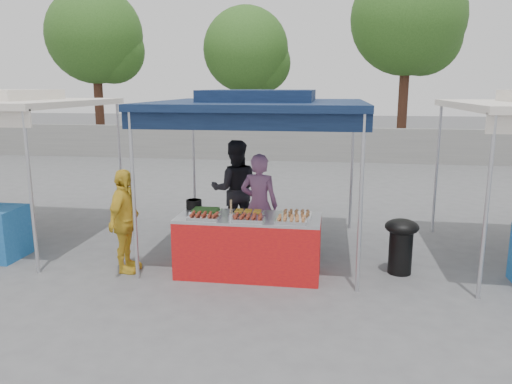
# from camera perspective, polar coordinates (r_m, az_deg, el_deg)

# --- Properties ---
(ground_plane) EXTENTS (80.00, 80.00, 0.00)m
(ground_plane) POSITION_cam_1_polar(r_m,az_deg,el_deg) (7.31, -0.71, -9.06)
(ground_plane) COLOR #5D5D5F
(back_wall) EXTENTS (40.00, 0.25, 1.20)m
(back_wall) POSITION_cam_1_polar(r_m,az_deg,el_deg) (17.88, 5.01, 5.46)
(back_wall) COLOR gray
(back_wall) RESTS_ON ground_plane
(main_canopy) EXTENTS (3.20, 3.20, 2.57)m
(main_canopy) POSITION_cam_1_polar(r_m,az_deg,el_deg) (7.78, 0.41, 10.12)
(main_canopy) COLOR silver
(main_canopy) RESTS_ON ground_plane
(tree_0) EXTENTS (3.78, 3.77, 6.48)m
(tree_0) POSITION_cam_1_polar(r_m,az_deg,el_deg) (21.58, -17.51, 16.27)
(tree_0) COLOR #432519
(tree_0) RESTS_ON ground_plane
(tree_1) EXTENTS (3.38, 3.30, 5.67)m
(tree_1) POSITION_cam_1_polar(r_m,az_deg,el_deg) (20.15, -0.72, 15.56)
(tree_1) COLOR #432519
(tree_1) RESTS_ON ground_plane
(tree_2) EXTENTS (4.16, 4.16, 7.14)m
(tree_2) POSITION_cam_1_polar(r_m,az_deg,el_deg) (20.15, 17.36, 17.94)
(tree_2) COLOR #432519
(tree_2) RESTS_ON ground_plane
(vendor_table) EXTENTS (2.00, 0.80, 0.85)m
(vendor_table) POSITION_cam_1_polar(r_m,az_deg,el_deg) (7.07, -0.85, -6.13)
(vendor_table) COLOR red
(vendor_table) RESTS_ON ground_plane
(food_tray_fl) EXTENTS (0.42, 0.30, 0.07)m
(food_tray_fl) POSITION_cam_1_polar(r_m,az_deg,el_deg) (6.83, -5.94, -2.83)
(food_tray_fl) COLOR silver
(food_tray_fl) RESTS_ON vendor_table
(food_tray_fm) EXTENTS (0.42, 0.30, 0.07)m
(food_tray_fm) POSITION_cam_1_polar(r_m,az_deg,el_deg) (6.71, -0.88, -3.05)
(food_tray_fm) COLOR silver
(food_tray_fm) RESTS_ON vendor_table
(food_tray_fr) EXTENTS (0.42, 0.30, 0.07)m
(food_tray_fr) POSITION_cam_1_polar(r_m,az_deg,el_deg) (6.64, 4.06, -3.23)
(food_tray_fr) COLOR silver
(food_tray_fr) RESTS_ON vendor_table
(food_tray_bl) EXTENTS (0.42, 0.30, 0.07)m
(food_tray_bl) POSITION_cam_1_polar(r_m,az_deg,el_deg) (7.12, -5.76, -2.22)
(food_tray_bl) COLOR silver
(food_tray_bl) RESTS_ON vendor_table
(food_tray_bm) EXTENTS (0.42, 0.30, 0.07)m
(food_tray_bm) POSITION_cam_1_polar(r_m,az_deg,el_deg) (7.02, -0.92, -2.35)
(food_tray_bm) COLOR silver
(food_tray_bm) RESTS_ON vendor_table
(food_tray_br) EXTENTS (0.42, 0.30, 0.07)m
(food_tray_br) POSITION_cam_1_polar(r_m,az_deg,el_deg) (6.93, 4.64, -2.60)
(food_tray_br) COLOR silver
(food_tray_br) RESTS_ON vendor_table
(cooking_pot) EXTENTS (0.23, 0.23, 0.13)m
(cooking_pot) POSITION_cam_1_polar(r_m,az_deg,el_deg) (7.42, -7.11, -1.40)
(cooking_pot) COLOR black
(cooking_pot) RESTS_ON vendor_table
(skewer_cup) EXTENTS (0.08, 0.08, 0.10)m
(skewer_cup) POSITION_cam_1_polar(r_m,az_deg,el_deg) (6.70, -2.83, -2.92)
(skewer_cup) COLOR silver
(skewer_cup) RESTS_ON vendor_table
(wok_burner) EXTENTS (0.48, 0.48, 0.80)m
(wok_burner) POSITION_cam_1_polar(r_m,az_deg,el_deg) (7.39, 16.24, -5.43)
(wok_burner) COLOR black
(wok_burner) RESTS_ON ground_plane
(crate_left) EXTENTS (0.45, 0.31, 0.27)m
(crate_left) POSITION_cam_1_polar(r_m,az_deg,el_deg) (7.85, -2.21, -6.50)
(crate_left) COLOR #143EA8
(crate_left) RESTS_ON ground_plane
(crate_right) EXTENTS (0.52, 0.36, 0.31)m
(crate_right) POSITION_cam_1_polar(r_m,az_deg,el_deg) (7.64, 1.59, -6.87)
(crate_right) COLOR #143EA8
(crate_right) RESTS_ON ground_plane
(crate_stacked) EXTENTS (0.51, 0.36, 0.30)m
(crate_stacked) POSITION_cam_1_polar(r_m,az_deg,el_deg) (7.54, 1.60, -4.66)
(crate_stacked) COLOR #143EA8
(crate_stacked) RESTS_ON crate_right
(vendor_woman) EXTENTS (0.64, 0.46, 1.62)m
(vendor_woman) POSITION_cam_1_polar(r_m,az_deg,el_deg) (7.76, 0.36, -1.52)
(vendor_woman) COLOR #8E5A85
(vendor_woman) RESTS_ON ground_plane
(helper_man) EXTENTS (0.97, 0.83, 1.72)m
(helper_man) POSITION_cam_1_polar(r_m,az_deg,el_deg) (8.70, -2.42, 0.30)
(helper_man) COLOR black
(helper_man) RESTS_ON ground_plane
(customer_person) EXTENTS (0.37, 0.88, 1.49)m
(customer_person) POSITION_cam_1_polar(r_m,az_deg,el_deg) (7.33, -14.78, -3.25)
(customer_person) COLOR yellow
(customer_person) RESTS_ON ground_plane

